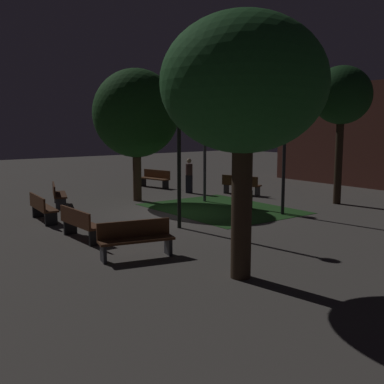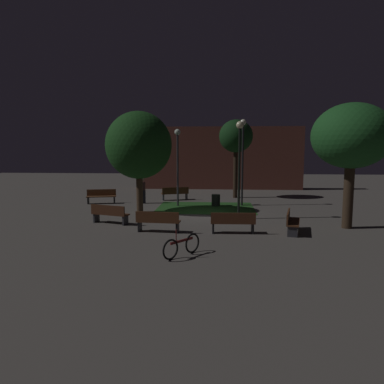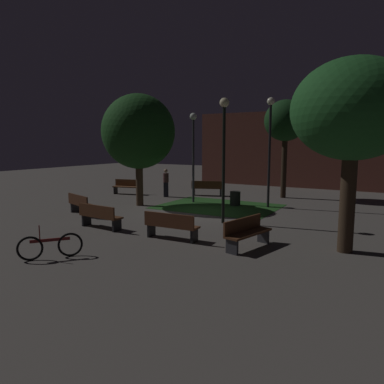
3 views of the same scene
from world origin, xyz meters
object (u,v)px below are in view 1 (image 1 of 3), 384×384
object	(u,v)px
tree_tall_center	(243,85)
lamp_post_near_wall	(179,123)
bench_lawn_edge	(42,207)
pedestrian	(189,175)
bench_near_trees	(155,178)
bench_corner	(58,194)
lamp_post_plaza_east	(285,116)
bench_front_left	(136,238)
bench_path_side	(241,184)
tree_right_canopy	(136,114)
trash_bin	(246,200)
bench_front_right	(80,223)
lamp_post_path_center	(205,126)
tree_back_left	(342,97)

from	to	relation	value
tree_tall_center	lamp_post_near_wall	bearing A→B (deg)	159.93
lamp_post_near_wall	bench_lawn_edge	bearing A→B (deg)	-138.48
bench_lawn_edge	pedestrian	xyz separation A→B (m)	(-2.27, 7.68, 0.37)
tree_tall_center	bench_near_trees	bearing A→B (deg)	154.88
bench_corner	lamp_post_plaza_east	xyz separation A→B (m)	(6.41, 5.76, 2.97)
bench_front_left	pedestrian	distance (m)	10.65
tree_tall_center	lamp_post_plaza_east	xyz separation A→B (m)	(-4.14, 5.85, -0.48)
bench_path_side	tree_right_canopy	bearing A→B (deg)	-106.74
trash_bin	bench_front_right	bearing A→B (deg)	-83.99
tree_right_canopy	lamp_post_plaza_east	size ratio (longest dim) A/B	1.05
bench_front_left	pedestrian	size ratio (longest dim) A/B	1.16
lamp_post_plaza_east	trash_bin	distance (m)	3.49
bench_corner	pedestrian	size ratio (longest dim) A/B	1.15
tree_right_canopy	lamp_post_path_center	xyz separation A→B (m)	(1.84, 2.13, -0.49)
bench_path_side	bench_front_left	xyz separation A→B (m)	(5.88, -8.86, 0.00)
bench_path_side	tree_back_left	bearing A→B (deg)	19.81
lamp_post_plaza_east	pedestrian	bearing A→B (deg)	175.92
bench_path_side	bench_front_left	size ratio (longest dim) A/B	1.00
bench_front_right	bench_front_left	distance (m)	2.44
bench_front_left	pedestrian	xyz separation A→B (m)	(-7.74, 7.30, 0.37)
lamp_post_near_wall	lamp_post_plaza_east	bearing A→B (deg)	83.92
bench_front_right	tree_tall_center	distance (m)	6.22
tree_back_left	lamp_post_path_center	xyz separation A→B (m)	(-3.62, -3.93, -1.13)
tree_tall_center	bench_front_left	bearing A→B (deg)	-158.51
lamp_post_plaza_east	trash_bin	xyz separation A→B (m)	(-1.58, -0.30, -3.10)
lamp_post_path_center	lamp_post_plaza_east	distance (m)	3.90
bench_front_right	bench_front_left	bearing A→B (deg)	8.97
bench_lawn_edge	tree_back_left	size ratio (longest dim) A/B	0.34
bench_front_left	lamp_post_plaza_east	xyz separation A→B (m)	(-1.56, 6.86, 2.97)
bench_front_right	tree_back_left	distance (m)	11.36
lamp_post_path_center	bench_near_trees	bearing A→B (deg)	172.03
bench_path_side	lamp_post_plaza_east	world-z (taller)	lamp_post_plaza_east
bench_front_left	lamp_post_path_center	bearing A→B (deg)	130.30
tree_back_left	tree_right_canopy	world-z (taller)	tree_back_left
bench_front_right	tree_tall_center	world-z (taller)	tree_tall_center
bench_corner	trash_bin	distance (m)	7.29
bench_corner	bench_path_side	bearing A→B (deg)	74.90
lamp_post_plaza_east	tree_right_canopy	bearing A→B (deg)	-155.50
lamp_post_path_center	pedestrian	distance (m)	3.37
tree_tall_center	trash_bin	size ratio (longest dim) A/B	7.59
trash_bin	bench_lawn_edge	bearing A→B (deg)	-108.61
bench_corner	tree_right_canopy	xyz separation A→B (m)	(0.71, 3.16, 3.12)
bench_path_side	lamp_post_path_center	distance (m)	3.63
lamp_post_plaza_east	trash_bin	world-z (taller)	lamp_post_plaza_east
bench_path_side	tree_right_canopy	size ratio (longest dim) A/B	0.34
tree_right_canopy	lamp_post_plaza_east	bearing A→B (deg)	24.50
tree_back_left	bench_front_right	bearing A→B (deg)	-93.24
tree_right_canopy	bench_front_right	bearing A→B (deg)	-43.71
bench_front_right	lamp_post_path_center	bearing A→B (deg)	113.99
tree_right_canopy	pedestrian	size ratio (longest dim) A/B	3.36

